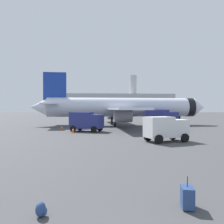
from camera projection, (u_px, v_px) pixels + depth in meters
name	position (u px, v px, depth m)	size (l,w,h in m)	color
airplane_at_gate	(122.00, 107.00, 45.93)	(35.73, 32.19, 10.50)	silver
service_truck	(86.00, 121.00, 34.01)	(5.28, 4.00, 2.90)	navy
fuel_truck	(161.00, 117.00, 42.48)	(6.31, 3.50, 3.20)	navy
cargo_van	(166.00, 128.00, 23.46)	(4.78, 3.34, 2.60)	white
safety_cone_near	(62.00, 127.00, 37.23)	(0.44, 0.44, 0.67)	#F2590C
safety_cone_far	(73.00, 130.00, 31.86)	(0.44, 0.44, 0.77)	#F2590C
rolling_suitcase	(187.00, 197.00, 7.83)	(0.53, 0.71, 1.10)	navy
traveller_backpack	(41.00, 210.00, 7.20)	(0.36, 0.40, 0.48)	navy
terminal_building	(112.00, 104.00, 140.46)	(73.50, 21.30, 24.07)	#B2B2B7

